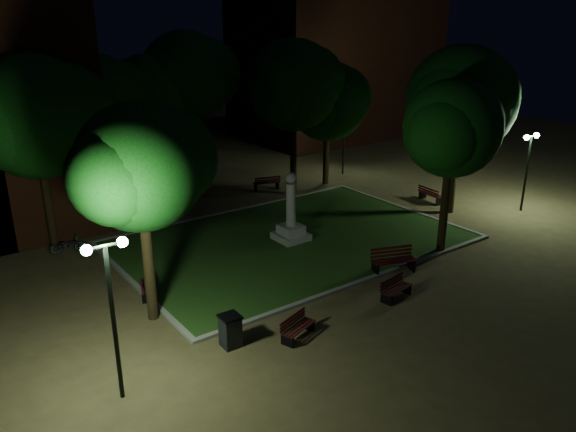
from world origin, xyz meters
The scene contains 25 objects.
ground centered at (0.00, 0.00, 0.00)m, with size 80.00×80.00×0.00m, color brown.
lawn centered at (0.00, 2.00, 0.04)m, with size 15.00×10.00×0.08m, color #224315.
lawn_kerb centered at (0.00, 2.00, 0.06)m, with size 15.40×10.40×0.12m.
monument centered at (0.00, 2.00, 0.96)m, with size 1.40×1.40×3.20m.
building_far centered at (18.00, 20.00, 6.00)m, with size 16.00×10.00×12.00m, color #441E10.
tree_west centered at (-7.91, -0.85, 5.35)m, with size 5.07×4.14×7.43m.
tree_north_wl centered at (-5.21, 10.77, 6.16)m, with size 4.79×3.91×8.13m.
tree_north_er centered at (4.55, 7.77, 6.25)m, with size 6.18×5.04×8.78m.
tree_ne centered at (7.48, 8.36, 5.06)m, with size 5.80×4.74×7.44m.
tree_east centered at (9.35, 0.27, 5.85)m, with size 6.76×5.52×8.61m.
tree_se centered at (4.68, -2.91, 5.48)m, with size 4.99×4.08×7.53m.
tree_nw centered at (-8.90, 7.83, 5.84)m, with size 6.40×5.22×8.45m.
tree_far_north centered at (0.05, 11.74, 6.61)m, with size 6.26×5.11×9.17m.
tree_extra centered at (-2.29, 11.66, 5.73)m, with size 5.52×4.51×7.99m.
lamppost_sw centered at (-10.42, -4.35, 3.21)m, with size 1.18×0.28×4.61m.
lamppost_se centered at (12.55, -1.78, 2.93)m, with size 1.18×0.28×4.15m.
lamppost_ne centered at (9.74, 9.44, 3.01)m, with size 1.18×0.28×4.27m.
bench_near_left centered at (-0.21, -4.74, 0.36)m, with size 1.46×0.70×0.77m.
bench_near_right centered at (1.41, -3.07, 0.47)m, with size 1.93×1.24×1.00m.
bench_west_near centered at (-4.75, -4.77, 0.36)m, with size 1.45×0.88×0.75m.
bench_left_side centered at (-7.44, 0.82, 0.36)m, with size 0.92×1.49×0.77m.
bench_right_side centered at (9.73, 2.06, 0.40)m, with size 0.71×1.61×0.86m.
bench_far_side centered at (3.64, 9.38, 0.41)m, with size 1.66×0.96×0.86m.
trash_bin centered at (-6.74, -3.93, 0.55)m, with size 0.65×0.65×1.08m.
bicycle centered at (-8.72, 6.65, 0.39)m, with size 0.52×1.49×0.78m, color black.
Camera 1 is at (-14.31, -17.36, 9.83)m, focal length 35.00 mm.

